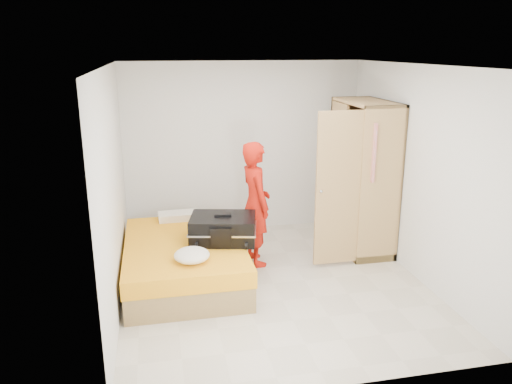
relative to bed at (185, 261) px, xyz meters
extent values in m
plane|color=beige|center=(1.05, -0.34, -0.25)|extent=(4.00, 4.00, 0.00)
plane|color=white|center=(1.05, -0.34, 2.35)|extent=(4.00, 4.00, 0.00)
cube|color=white|center=(1.05, 1.66, 1.05)|extent=(3.60, 0.02, 2.60)
cube|color=white|center=(1.05, -2.34, 1.05)|extent=(3.60, 0.02, 2.60)
cube|color=white|center=(-0.75, -0.34, 1.05)|extent=(0.02, 4.00, 2.60)
cube|color=white|center=(2.85, -0.34, 1.05)|extent=(0.02, 4.00, 2.60)
cube|color=olive|center=(0.00, 0.00, -0.10)|extent=(1.40, 2.00, 0.30)
cube|color=#F5A419|center=(0.00, 0.00, 0.15)|extent=(1.42, 2.02, 0.20)
cube|color=tan|center=(2.82, 0.56, 0.80)|extent=(0.04, 1.20, 2.10)
cube|color=tan|center=(2.55, -0.02, 0.80)|extent=(0.58, 0.04, 2.10)
cube|color=tan|center=(2.55, 1.14, 0.80)|extent=(0.58, 0.04, 2.10)
cube|color=tan|center=(2.55, 0.56, 1.83)|extent=(0.58, 1.20, 0.04)
cube|color=tan|center=(2.55, 0.56, -0.20)|extent=(0.58, 1.20, 0.10)
cube|color=tan|center=(2.28, 0.86, 0.80)|extent=(0.04, 0.59, 2.00)
cube|color=tan|center=(1.97, 0.00, 0.80)|extent=(0.59, 0.05, 2.00)
cylinder|color=#B2B2B7|center=(2.55, 0.56, 1.67)|extent=(0.02, 1.10, 0.02)
imported|color=#B7170B|center=(0.96, 0.33, 0.57)|extent=(0.48, 0.65, 1.64)
cube|color=black|center=(0.48, -0.05, 0.41)|extent=(0.89, 0.72, 0.31)
cube|color=black|center=(0.48, -0.05, 0.58)|extent=(0.21, 0.10, 0.03)
ellipsoid|color=white|center=(0.05, -0.61, 0.32)|extent=(0.40, 0.40, 0.15)
cube|color=white|center=(-0.02, 0.85, 0.30)|extent=(0.55, 0.30, 0.10)
camera|label=1|loc=(-0.29, -5.74, 2.54)|focal=35.00mm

